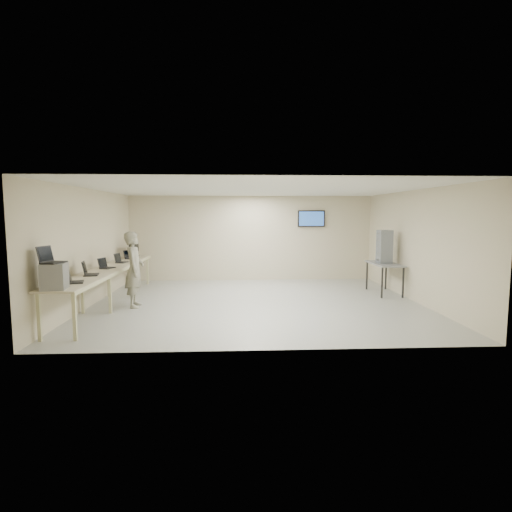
{
  "coord_description": "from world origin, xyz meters",
  "views": [
    {
      "loc": [
        -0.49,
        -9.75,
        2.2
      ],
      "look_at": [
        0.0,
        0.2,
        1.15
      ],
      "focal_mm": 28.0,
      "sensor_mm": 36.0,
      "label": 1
    }
  ],
  "objects_px": {
    "workbench": "(109,271)",
    "soldier": "(134,269)",
    "side_table": "(384,266)",
    "equipment_box": "(54,276)"
  },
  "relations": [
    {
      "from": "workbench",
      "to": "soldier",
      "type": "height_order",
      "value": "soldier"
    },
    {
      "from": "equipment_box",
      "to": "soldier",
      "type": "height_order",
      "value": "soldier"
    },
    {
      "from": "equipment_box",
      "to": "side_table",
      "type": "xyz_separation_m",
      "value": [
        7.25,
        3.74,
        -0.35
      ]
    },
    {
      "from": "equipment_box",
      "to": "side_table",
      "type": "height_order",
      "value": "equipment_box"
    },
    {
      "from": "side_table",
      "to": "workbench",
      "type": "bearing_deg",
      "value": -172.12
    },
    {
      "from": "workbench",
      "to": "equipment_box",
      "type": "distance_m",
      "value": 2.77
    },
    {
      "from": "workbench",
      "to": "equipment_box",
      "type": "bearing_deg",
      "value": -91.31
    },
    {
      "from": "workbench",
      "to": "side_table",
      "type": "relative_size",
      "value": 4.22
    },
    {
      "from": "workbench",
      "to": "soldier",
      "type": "xyz_separation_m",
      "value": [
        0.68,
        -0.29,
        0.07
      ]
    },
    {
      "from": "workbench",
      "to": "side_table",
      "type": "xyz_separation_m",
      "value": [
        7.19,
        0.99,
        -0.05
      ]
    }
  ]
}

